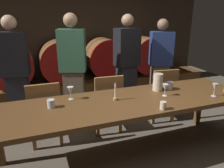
# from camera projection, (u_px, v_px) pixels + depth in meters

# --- Properties ---
(back_wall) EXTENTS (6.07, 0.24, 2.73)m
(back_wall) POSITION_uv_depth(u_px,v_px,m) (77.00, 28.00, 4.79)
(back_wall) COLOR #473A2D
(back_wall) RESTS_ON ground
(barrel_shelf) EXTENTS (5.47, 0.90, 0.36)m
(barrel_shelf) POSITION_uv_depth(u_px,v_px,m) (85.00, 86.00, 4.68)
(barrel_shelf) COLOR brown
(barrel_shelf) RESTS_ON ground
(wine_barrel_far_left) EXTENTS (0.83, 0.78, 0.83)m
(wine_barrel_far_left) POSITION_uv_depth(u_px,v_px,m) (11.00, 64.00, 4.03)
(wine_barrel_far_left) COLOR #513319
(wine_barrel_far_left) RESTS_ON barrel_shelf
(wine_barrel_center_left) EXTENTS (0.83, 0.78, 0.83)m
(wine_barrel_center_left) POSITION_uv_depth(u_px,v_px,m) (61.00, 61.00, 4.33)
(wine_barrel_center_left) COLOR brown
(wine_barrel_center_left) RESTS_ON barrel_shelf
(wine_barrel_center_right) EXTENTS (0.83, 0.78, 0.83)m
(wine_barrel_center_right) POSITION_uv_depth(u_px,v_px,m) (104.00, 57.00, 4.64)
(wine_barrel_center_right) COLOR brown
(wine_barrel_center_right) RESTS_ON barrel_shelf
(wine_barrel_far_right) EXTENTS (0.83, 0.78, 0.83)m
(wine_barrel_far_right) POSITION_uv_depth(u_px,v_px,m) (144.00, 55.00, 4.96)
(wine_barrel_far_right) COLOR brown
(wine_barrel_far_right) RESTS_ON barrel_shelf
(dining_table) EXTENTS (2.97, 0.83, 0.75)m
(dining_table) POSITION_uv_depth(u_px,v_px,m) (126.00, 106.00, 2.44)
(dining_table) COLOR brown
(dining_table) RESTS_ON ground
(chair_left) EXTENTS (0.41, 0.41, 0.88)m
(chair_left) POSITION_uv_depth(u_px,v_px,m) (45.00, 110.00, 2.77)
(chair_left) COLOR olive
(chair_left) RESTS_ON ground
(chair_center) EXTENTS (0.42, 0.42, 0.88)m
(chair_center) POSITION_uv_depth(u_px,v_px,m) (107.00, 101.00, 3.08)
(chair_center) COLOR olive
(chair_center) RESTS_ON ground
(chair_right) EXTENTS (0.44, 0.44, 0.88)m
(chair_right) POSITION_uv_depth(u_px,v_px,m) (162.00, 92.00, 3.41)
(chair_right) COLOR olive
(chair_right) RESTS_ON ground
(guest_far_left) EXTENTS (0.42, 0.30, 1.67)m
(guest_far_left) POSITION_uv_depth(u_px,v_px,m) (16.00, 74.00, 3.09)
(guest_far_left) COLOR black
(guest_far_left) RESTS_ON ground
(guest_center_left) EXTENTS (0.44, 0.35, 1.70)m
(guest_center_left) POSITION_uv_depth(u_px,v_px,m) (73.00, 71.00, 3.19)
(guest_center_left) COLOR brown
(guest_center_left) RESTS_ON ground
(guest_center_right) EXTENTS (0.41, 0.29, 1.68)m
(guest_center_right) POSITION_uv_depth(u_px,v_px,m) (127.00, 66.00, 3.52)
(guest_center_right) COLOR black
(guest_center_right) RESTS_ON ground
(guest_far_right) EXTENTS (0.44, 0.35, 1.60)m
(guest_far_right) POSITION_uv_depth(u_px,v_px,m) (160.00, 65.00, 3.81)
(guest_far_right) COLOR brown
(guest_far_right) RESTS_ON ground
(candle_center) EXTENTS (0.05, 0.05, 0.21)m
(candle_center) POSITION_uv_depth(u_px,v_px,m) (115.00, 95.00, 2.42)
(candle_center) COLOR olive
(candle_center) RESTS_ON dining_table
(pitcher) EXTENTS (0.12, 0.12, 0.22)m
(pitcher) POSITION_uv_depth(u_px,v_px,m) (158.00, 82.00, 2.71)
(pitcher) COLOR beige
(pitcher) RESTS_ON dining_table
(wine_glass_left) EXTENTS (0.07, 0.07, 0.15)m
(wine_glass_left) POSITION_uv_depth(u_px,v_px,m) (70.00, 90.00, 2.42)
(wine_glass_left) COLOR silver
(wine_glass_left) RESTS_ON dining_table
(wine_glass_center) EXTENTS (0.07, 0.07, 0.15)m
(wine_glass_center) POSITION_uv_depth(u_px,v_px,m) (165.00, 88.00, 2.53)
(wine_glass_center) COLOR white
(wine_glass_center) RESTS_ON dining_table
(wine_glass_right) EXTENTS (0.06, 0.06, 0.16)m
(wine_glass_right) POSITION_uv_depth(u_px,v_px,m) (215.00, 87.00, 2.51)
(wine_glass_right) COLOR silver
(wine_glass_right) RESTS_ON dining_table
(cup_far_left) EXTENTS (0.08, 0.08, 0.09)m
(cup_far_left) POSITION_uv_depth(u_px,v_px,m) (51.00, 104.00, 2.23)
(cup_far_left) COLOR silver
(cup_far_left) RESTS_ON dining_table
(cup_center_left) EXTENTS (0.06, 0.06, 0.08)m
(cup_center_left) POSITION_uv_depth(u_px,v_px,m) (163.00, 106.00, 2.19)
(cup_center_left) COLOR beige
(cup_center_left) RESTS_ON dining_table
(cup_center_right) EXTENTS (0.08, 0.08, 0.10)m
(cup_center_right) POSITION_uv_depth(u_px,v_px,m) (170.00, 86.00, 2.76)
(cup_center_right) COLOR silver
(cup_center_right) RESTS_ON dining_table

